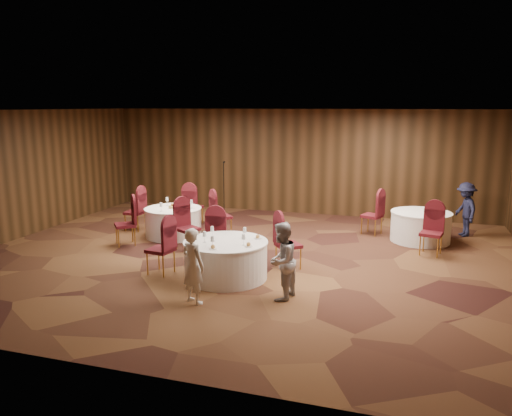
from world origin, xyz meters
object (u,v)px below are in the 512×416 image
(table_left, at_px, (173,222))
(woman_a, at_px, (193,266))
(table_main, at_px, (226,259))
(mic_stand, at_px, (224,200))
(table_right, at_px, (421,226))
(man_c, at_px, (465,209))
(woman_b, at_px, (281,261))

(table_left, xyz_separation_m, woman_a, (2.32, -3.89, 0.28))
(table_main, distance_m, table_left, 3.50)
(table_main, height_order, table_left, same)
(mic_stand, bearing_deg, table_main, -68.77)
(table_left, relative_size, mic_stand, 0.87)
(table_right, height_order, man_c, man_c)
(table_main, relative_size, woman_b, 1.20)
(table_right, xyz_separation_m, woman_b, (-2.35, -4.67, 0.31))
(table_main, xyz_separation_m, woman_b, (1.30, -0.72, 0.31))
(table_right, xyz_separation_m, woman_a, (-3.72, -5.28, 0.28))
(table_right, distance_m, man_c, 1.43)
(table_right, distance_m, mic_stand, 5.85)
(table_left, distance_m, man_c, 7.49)
(table_right, xyz_separation_m, mic_stand, (-5.69, 1.33, 0.11))
(table_left, bearing_deg, woman_a, -59.16)
(woman_b, bearing_deg, mic_stand, -140.36)
(woman_a, bearing_deg, woman_b, -130.96)
(man_c, bearing_deg, table_left, -91.70)
(woman_b, bearing_deg, table_left, -121.06)
(table_main, distance_m, woman_b, 1.52)
(mic_stand, height_order, woman_a, mic_stand)
(woman_a, height_order, man_c, man_c)
(table_left, height_order, table_right, same)
(table_main, bearing_deg, man_c, 45.60)
(table_right, height_order, mic_stand, mic_stand)
(table_right, relative_size, woman_b, 1.07)
(mic_stand, relative_size, woman_b, 1.22)
(mic_stand, relative_size, woman_a, 1.26)
(table_main, bearing_deg, table_left, 133.23)
(table_left, bearing_deg, mic_stand, 82.67)
(table_main, height_order, woman_a, woman_a)
(table_left, xyz_separation_m, table_right, (6.04, 1.39, 0.00))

